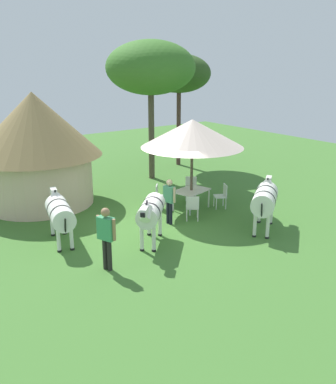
{
  "coord_description": "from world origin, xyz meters",
  "views": [
    {
      "loc": [
        -7.42,
        -10.89,
        5.3
      ],
      "look_at": [
        0.72,
        0.2,
        1.0
      ],
      "focal_mm": 39.59,
      "sensor_mm": 36.0,
      "label": 1
    }
  ],
  "objects_px": {
    "patio_dining_table": "(191,192)",
    "patio_chair_near_lawn": "(192,206)",
    "zebra_toward_hut": "(265,199)",
    "acacia_tree_far_lawn": "(179,74)",
    "guest_beside_umbrella": "(169,197)",
    "thatched_hut": "(36,144)",
    "patio_chair_east_end": "(160,195)",
    "standing_watcher": "(106,233)",
    "patio_chair_west_end": "(191,187)",
    "zebra_by_umbrella": "(60,213)",
    "patio_chair_near_hut": "(222,194)",
    "acacia_tree_right_background": "(151,68)",
    "zebra_nearest_camera": "(151,211)",
    "shade_umbrella": "(192,133)"
  },
  "relations": [
    {
      "from": "shade_umbrella",
      "to": "patio_chair_near_hut",
      "type": "bearing_deg",
      "value": -28.83
    },
    {
      "from": "shade_umbrella",
      "to": "patio_chair_near_lawn",
      "type": "height_order",
      "value": "shade_umbrella"
    },
    {
      "from": "thatched_hut",
      "to": "patio_chair_east_end",
      "type": "relative_size",
      "value": 5.39
    },
    {
      "from": "patio_dining_table",
      "to": "zebra_nearest_camera",
      "type": "height_order",
      "value": "zebra_nearest_camera"
    },
    {
      "from": "patio_chair_near_hut",
      "to": "patio_chair_near_lawn",
      "type": "bearing_deg",
      "value": 130.76
    },
    {
      "from": "thatched_hut",
      "to": "patio_chair_near_hut",
      "type": "xyz_separation_m",
      "value": [
        5.28,
        -4.5,
        -1.79
      ]
    },
    {
      "from": "patio_dining_table",
      "to": "patio_chair_east_end",
      "type": "distance_m",
      "value": 1.18
    },
    {
      "from": "patio_chair_west_end",
      "to": "acacia_tree_far_lawn",
      "type": "bearing_deg",
      "value": -83.93
    },
    {
      "from": "patio_chair_west_end",
      "to": "patio_dining_table",
      "type": "bearing_deg",
      "value": 90.0
    },
    {
      "from": "patio_chair_near_hut",
      "to": "zebra_nearest_camera",
      "type": "xyz_separation_m",
      "value": [
        -3.97,
        -1.12,
        0.51
      ]
    },
    {
      "from": "patio_chair_east_end",
      "to": "acacia_tree_right_background",
      "type": "distance_m",
      "value": 6.17
    },
    {
      "from": "patio_chair_east_end",
      "to": "zebra_toward_hut",
      "type": "bearing_deg",
      "value": 62.94
    },
    {
      "from": "patio_chair_near_hut",
      "to": "acacia_tree_right_background",
      "type": "xyz_separation_m",
      "value": [
        0.24,
        5.03,
        4.44
      ]
    },
    {
      "from": "acacia_tree_far_lawn",
      "to": "zebra_by_umbrella",
      "type": "bearing_deg",
      "value": -147.03
    },
    {
      "from": "shade_umbrella",
      "to": "zebra_toward_hut",
      "type": "relative_size",
      "value": 1.81
    },
    {
      "from": "shade_umbrella",
      "to": "patio_chair_near_hut",
      "type": "distance_m",
      "value": 2.59
    },
    {
      "from": "patio_dining_table",
      "to": "patio_chair_near_lawn",
      "type": "bearing_deg",
      "value": -127.31
    },
    {
      "from": "thatched_hut",
      "to": "patio_chair_east_end",
      "type": "distance_m",
      "value": 4.96
    },
    {
      "from": "patio_chair_near_hut",
      "to": "acacia_tree_right_background",
      "type": "distance_m",
      "value": 6.71
    },
    {
      "from": "zebra_nearest_camera",
      "to": "zebra_by_umbrella",
      "type": "xyz_separation_m",
      "value": [
        -2.12,
        1.72,
        -0.08
      ]
    },
    {
      "from": "shade_umbrella",
      "to": "patio_chair_east_end",
      "type": "bearing_deg",
      "value": 139.46
    },
    {
      "from": "guest_beside_umbrella",
      "to": "patio_chair_near_hut",
      "type": "bearing_deg",
      "value": 86.94
    },
    {
      "from": "patio_dining_table",
      "to": "zebra_by_umbrella",
      "type": "relative_size",
      "value": 0.63
    },
    {
      "from": "patio_chair_west_end",
      "to": "acacia_tree_far_lawn",
      "type": "distance_m",
      "value": 7.16
    },
    {
      "from": "patio_chair_west_end",
      "to": "guest_beside_umbrella",
      "type": "relative_size",
      "value": 0.58
    },
    {
      "from": "patio_chair_near_lawn",
      "to": "zebra_nearest_camera",
      "type": "xyz_separation_m",
      "value": [
        -2.22,
        -0.75,
        0.51
      ]
    },
    {
      "from": "patio_chair_west_end",
      "to": "zebra_by_umbrella",
      "type": "height_order",
      "value": "zebra_by_umbrella"
    },
    {
      "from": "patio_dining_table",
      "to": "standing_watcher",
      "type": "xyz_separation_m",
      "value": [
        -4.78,
        -2.38,
        0.38
      ]
    },
    {
      "from": "patio_chair_west_end",
      "to": "acacia_tree_right_background",
      "type": "xyz_separation_m",
      "value": [
        0.54,
        3.55,
        4.44
      ]
    },
    {
      "from": "patio_chair_east_end",
      "to": "acacia_tree_right_background",
      "type": "relative_size",
      "value": 0.15
    },
    {
      "from": "patio_chair_near_hut",
      "to": "shade_umbrella",
      "type": "bearing_deg",
      "value": 90.0
    },
    {
      "from": "patio_chair_west_end",
      "to": "patio_chair_east_end",
      "type": "bearing_deg",
      "value": 44.13
    },
    {
      "from": "guest_beside_umbrella",
      "to": "patio_chair_near_lawn",
      "type": "bearing_deg",
      "value": 68.43
    },
    {
      "from": "shade_umbrella",
      "to": "guest_beside_umbrella",
      "type": "relative_size",
      "value": 2.36
    },
    {
      "from": "guest_beside_umbrella",
      "to": "acacia_tree_right_background",
      "type": "distance_m",
      "value": 7.13
    },
    {
      "from": "zebra_toward_hut",
      "to": "guest_beside_umbrella",
      "type": "bearing_deg",
      "value": -171.7
    },
    {
      "from": "guest_beside_umbrella",
      "to": "standing_watcher",
      "type": "relative_size",
      "value": 0.9
    },
    {
      "from": "zebra_nearest_camera",
      "to": "acacia_tree_far_lawn",
      "type": "height_order",
      "value": "acacia_tree_far_lawn"
    },
    {
      "from": "patio_chair_near_lawn",
      "to": "standing_watcher",
      "type": "distance_m",
      "value": 4.35
    },
    {
      "from": "patio_chair_near_lawn",
      "to": "acacia_tree_right_background",
      "type": "distance_m",
      "value": 7.27
    },
    {
      "from": "patio_chair_near_lawn",
      "to": "zebra_by_umbrella",
      "type": "distance_m",
      "value": 4.47
    },
    {
      "from": "acacia_tree_right_background",
      "to": "zebra_nearest_camera",
      "type": "bearing_deg",
      "value": -124.38
    },
    {
      "from": "patio_chair_east_end",
      "to": "guest_beside_umbrella",
      "type": "height_order",
      "value": "guest_beside_umbrella"
    },
    {
      "from": "patio_chair_near_hut",
      "to": "zebra_nearest_camera",
      "type": "bearing_deg",
      "value": 134.6
    },
    {
      "from": "zebra_toward_hut",
      "to": "acacia_tree_far_lawn",
      "type": "bearing_deg",
      "value": 123.68
    },
    {
      "from": "zebra_toward_hut",
      "to": "acacia_tree_far_lawn",
      "type": "xyz_separation_m",
      "value": [
        3.27,
        8.78,
        3.58
      ]
    },
    {
      "from": "thatched_hut",
      "to": "acacia_tree_right_background",
      "type": "height_order",
      "value": "acacia_tree_right_background"
    },
    {
      "from": "patio_dining_table",
      "to": "zebra_by_umbrella",
      "type": "bearing_deg",
      "value": 179.64
    },
    {
      "from": "standing_watcher",
      "to": "zebra_nearest_camera",
      "type": "distance_m",
      "value": 1.97
    },
    {
      "from": "thatched_hut",
      "to": "guest_beside_umbrella",
      "type": "relative_size",
      "value": 3.12
    }
  ]
}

